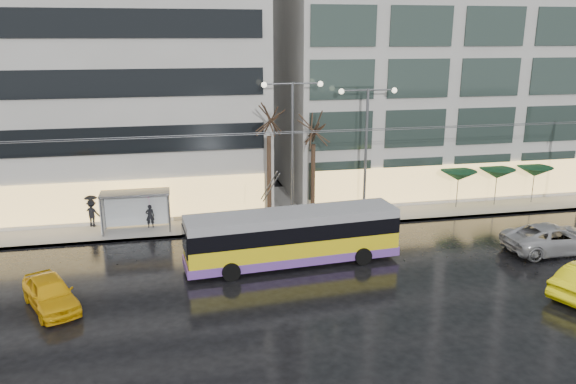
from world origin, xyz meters
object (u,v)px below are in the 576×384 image
object	(u,v)px
trolleybus	(293,239)
bus_shelter	(129,202)
street_lamp_near	(292,132)
taxi_a	(50,293)

from	to	relation	value
trolleybus	bus_shelter	world-z (taller)	trolleybus
bus_shelter	trolleybus	bearing A→B (deg)	-38.41
street_lamp_near	bus_shelter	bearing A→B (deg)	-179.37
trolleybus	bus_shelter	distance (m)	11.33
street_lamp_near	taxi_a	size ratio (longest dim) A/B	2.08
trolleybus	bus_shelter	xyz separation A→B (m)	(-8.87, 7.03, 0.52)
bus_shelter	street_lamp_near	distance (m)	11.14
bus_shelter	taxi_a	distance (m)	10.31
taxi_a	bus_shelter	bearing A→B (deg)	47.89
trolleybus	taxi_a	size ratio (longest dim) A/B	2.69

